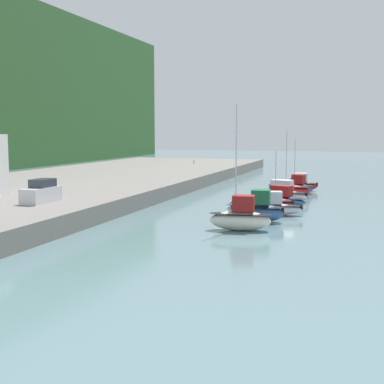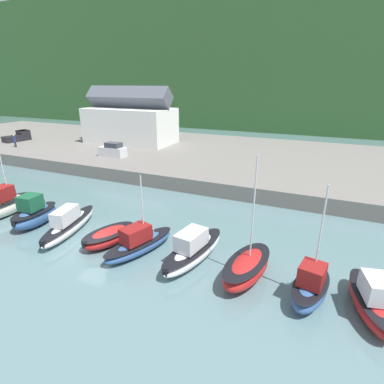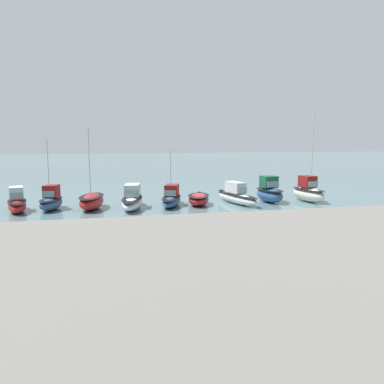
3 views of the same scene
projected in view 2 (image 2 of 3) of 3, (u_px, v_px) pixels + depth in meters
name	position (u px, v px, depth m)	size (l,w,h in m)	color
ground_plane	(94.00, 248.00, 23.84)	(320.00, 320.00, 0.00)	slate
hillside_backdrop	(286.00, 62.00, 102.40)	(240.00, 72.06, 37.36)	#335B2D
quay_promenade	(218.00, 157.00, 49.11)	(131.35, 31.05, 1.76)	slate
harbor_clubhouse	(130.00, 122.00, 54.85)	(16.25, 8.17, 10.05)	white
moored_boat_0	(7.00, 204.00, 29.50)	(2.60, 5.43, 10.49)	white
moored_boat_1	(34.00, 214.00, 27.24)	(2.63, 4.91, 2.99)	#33568E
moored_boat_2	(69.00, 224.00, 25.90)	(3.29, 7.80, 2.40)	silver
moored_boat_3	(109.00, 236.00, 24.25)	(3.56, 5.18, 1.24)	red
moored_boat_4	(139.00, 243.00, 22.92)	(3.74, 6.63, 6.11)	#33568E
moored_boat_5	(193.00, 250.00, 21.83)	(3.20, 7.32, 2.50)	white
moored_boat_6	(247.00, 268.00, 19.85)	(3.22, 5.82, 8.39)	red
moored_boat_7	(311.00, 287.00, 17.86)	(2.73, 4.81, 7.28)	#33568E
moored_boat_8	(371.00, 300.00, 16.84)	(2.89, 5.76, 2.47)	red
parked_car_0	(113.00, 150.00, 45.27)	(4.23, 1.87, 2.16)	silver
pickup_truck_1	(19.00, 136.00, 57.43)	(2.58, 4.95, 1.90)	black
person_on_quay	(15.00, 141.00, 51.70)	(0.40, 0.40, 2.14)	#232838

